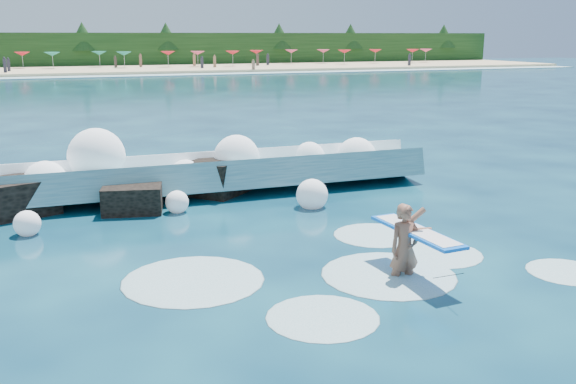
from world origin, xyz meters
The scene contains 11 objects.
ground centered at (0.00, 0.00, 0.00)m, with size 200.00×200.00×0.00m, color #072038.
beach centered at (0.00, 78.00, 0.20)m, with size 140.00×20.00×0.40m, color tan.
wet_band centered at (0.00, 67.00, 0.04)m, with size 140.00×5.00×0.08m, color silver.
treeline centered at (0.00, 88.00, 2.50)m, with size 140.00×4.00×5.00m, color black.
breaking_wave centered at (-0.96, 7.56, 0.52)m, with size 17.27×2.72×1.49m.
rock_cluster centered at (-1.84, 6.77, 0.38)m, with size 8.02×3.03×1.20m.
surfer_with_board centered at (2.93, -0.81, 0.66)m, with size 0.97×2.95×1.79m.
wave_spray centered at (-1.34, 7.43, 0.93)m, with size 15.16×4.48×2.13m.
surf_foam centered at (1.74, -0.10, 0.00)m, with size 9.31×5.73×0.14m.
beach_umbrellas centered at (0.11, 80.29, 2.25)m, with size 112.78×6.41×0.50m.
beachgoers centered at (-2.63, 73.53, 1.10)m, with size 100.51×12.41×1.92m.
Camera 1 is at (-3.38, -11.08, 4.62)m, focal length 40.00 mm.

